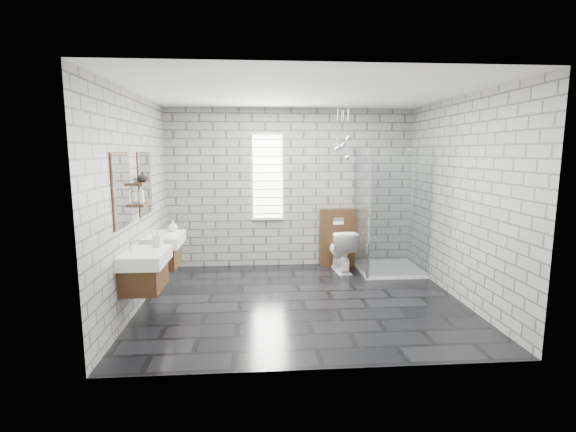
{
  "coord_description": "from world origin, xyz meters",
  "views": [
    {
      "loc": [
        -0.59,
        -5.32,
        1.97
      ],
      "look_at": [
        -0.16,
        0.35,
        1.09
      ],
      "focal_mm": 26.0,
      "sensor_mm": 36.0,
      "label": 1
    }
  ],
  "objects": [
    {
      "name": "vase",
      "position": [
        -2.02,
        0.05,
        1.66
      ],
      "size": [
        0.13,
        0.13,
        0.13
      ],
      "primitive_type": "imported",
      "rotation": [
        0.0,
        0.0,
        -0.05
      ],
      "color": "#B2B2B2",
      "rests_on": "shelf_upper"
    },
    {
      "name": "soap_bottle_c",
      "position": [
        -2.02,
        -0.08,
        1.45
      ],
      "size": [
        0.1,
        0.1,
        0.23
      ],
      "primitive_type": "imported",
      "rotation": [
        0.0,
        0.0,
        0.06
      ],
      "color": "#B2B2B2",
      "rests_on": "shelf_lower"
    },
    {
      "name": "soap_bottle_b",
      "position": [
        -1.78,
        0.61,
        0.93
      ],
      "size": [
        0.13,
        0.13,
        0.16
      ],
      "primitive_type": "imported",
      "rotation": [
        0.0,
        0.0,
        -0.06
      ],
      "color": "#B2B2B2",
      "rests_on": "vanity_right"
    },
    {
      "name": "cistern_panel",
      "position": [
        0.8,
        1.7,
        0.5
      ],
      "size": [
        0.6,
        0.2,
        1.0
      ],
      "primitive_type": "cube",
      "color": "#472B15",
      "rests_on": "floor"
    },
    {
      "name": "wall_right",
      "position": [
        2.11,
        0.0,
        1.35
      ],
      "size": [
        0.02,
        3.6,
        2.7
      ],
      "primitive_type": "cube",
      "color": "gray",
      "rests_on": "floor"
    },
    {
      "name": "pendant_cluster",
      "position": [
        0.81,
        1.37,
        2.06
      ],
      "size": [
        0.28,
        0.24,
        0.86
      ],
      "color": "silver",
      "rests_on": "ceiling"
    },
    {
      "name": "wall_back",
      "position": [
        0.0,
        1.81,
        1.35
      ],
      "size": [
        4.2,
        0.02,
        2.7
      ],
      "primitive_type": "cube",
      "color": "gray",
      "rests_on": "floor"
    },
    {
      "name": "vanity_right",
      "position": [
        -1.91,
        0.4,
        0.76
      ],
      "size": [
        0.47,
        0.7,
        1.57
      ],
      "color": "#472B15",
      "rests_on": "wall_left"
    },
    {
      "name": "shelf_upper",
      "position": [
        -2.03,
        -0.05,
        1.58
      ],
      "size": [
        0.14,
        0.3,
        0.03
      ],
      "primitive_type": "cube",
      "color": "#472B15",
      "rests_on": "wall_left"
    },
    {
      "name": "vanity_left",
      "position": [
        -1.91,
        -0.59,
        0.76
      ],
      "size": [
        0.47,
        0.7,
        1.57
      ],
      "color": "#472B15",
      "rests_on": "wall_left"
    },
    {
      "name": "shower_enclosure",
      "position": [
        1.5,
        1.18,
        0.5
      ],
      "size": [
        1.0,
        1.0,
        2.03
      ],
      "color": "white",
      "rests_on": "floor"
    },
    {
      "name": "wall_left",
      "position": [
        -2.11,
        0.0,
        1.35
      ],
      "size": [
        0.02,
        3.6,
        2.7
      ],
      "primitive_type": "cube",
      "color": "gray",
      "rests_on": "floor"
    },
    {
      "name": "toilet",
      "position": [
        0.8,
        1.35,
        0.35
      ],
      "size": [
        0.44,
        0.71,
        0.7
      ],
      "primitive_type": "imported",
      "rotation": [
        0.0,
        0.0,
        3.21
      ],
      "color": "white",
      "rests_on": "floor"
    },
    {
      "name": "shelf_lower",
      "position": [
        -2.03,
        -0.05,
        1.32
      ],
      "size": [
        0.14,
        0.3,
        0.03
      ],
      "primitive_type": "cube",
      "color": "#472B15",
      "rests_on": "wall_left"
    },
    {
      "name": "ceiling",
      "position": [
        0.0,
        0.0,
        2.71
      ],
      "size": [
        4.2,
        3.6,
        0.02
      ],
      "primitive_type": "cube",
      "color": "white",
      "rests_on": "wall_back"
    },
    {
      "name": "wall_front",
      "position": [
        0.0,
        -1.81,
        1.35
      ],
      "size": [
        4.2,
        0.02,
        2.7
      ],
      "primitive_type": "cube",
      "color": "gray",
      "rests_on": "floor"
    },
    {
      "name": "window",
      "position": [
        -0.4,
        1.78,
        1.55
      ],
      "size": [
        0.56,
        0.05,
        1.48
      ],
      "color": "white",
      "rests_on": "wall_back"
    },
    {
      "name": "floor",
      "position": [
        0.0,
        0.0,
        -0.01
      ],
      "size": [
        4.2,
        3.6,
        0.02
      ],
      "primitive_type": "cube",
      "color": "black",
      "rests_on": "ground"
    },
    {
      "name": "soap_bottle_a",
      "position": [
        -1.77,
        -0.36,
        0.95
      ],
      "size": [
        0.11,
        0.11,
        0.21
      ],
      "primitive_type": "imported",
      "rotation": [
        0.0,
        0.0,
        -0.24
      ],
      "color": "#B2B2B2",
      "rests_on": "vanity_left"
    },
    {
      "name": "flush_plate",
      "position": [
        0.8,
        1.6,
        0.8
      ],
      "size": [
        0.18,
        0.01,
        0.12
      ],
      "primitive_type": "cube",
      "color": "silver",
      "rests_on": "cistern_panel"
    }
  ]
}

